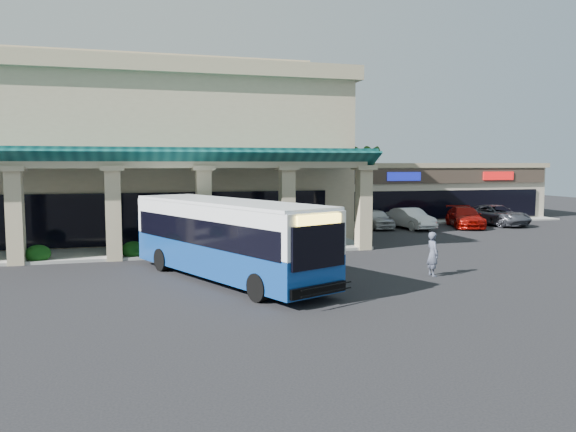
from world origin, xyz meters
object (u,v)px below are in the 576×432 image
object	(u,v)px
transit_bus	(227,240)
car_gray	(496,215)
car_red	(465,217)
car_silver	(376,219)
pedestrian	(433,254)
car_white	(411,219)

from	to	relation	value
transit_bus	car_gray	world-z (taller)	transit_bus
car_red	car_gray	distance (m)	3.26
car_silver	car_gray	xyz separation A→B (m)	(10.06, -0.44, 0.07)
transit_bus	car_red	size ratio (longest dim) A/B	2.22
transit_bus	car_silver	bearing A→B (deg)	24.58
transit_bus	car_gray	distance (m)	28.27
car_red	car_gray	world-z (taller)	car_gray
car_silver	car_gray	bearing A→B (deg)	1.50
pedestrian	car_red	xyz separation A→B (m)	(12.04, 15.98, -0.18)
car_gray	car_silver	bearing A→B (deg)	166.18
car_white	car_red	xyz separation A→B (m)	(4.50, -0.19, 0.01)
car_white	car_red	size ratio (longest dim) A/B	0.87
car_white	car_gray	xyz separation A→B (m)	(7.70, 0.46, 0.03)
car_silver	car_red	size ratio (longest dim) A/B	0.80
transit_bus	car_gray	xyz separation A→B (m)	(23.94, 15.01, -0.87)
pedestrian	car_silver	world-z (taller)	pedestrian
transit_bus	pedestrian	size ratio (longest dim) A/B	6.20
pedestrian	car_gray	size ratio (longest dim) A/B	0.34
car_white	transit_bus	bearing A→B (deg)	-143.39
car_white	car_gray	distance (m)	7.71
transit_bus	car_gray	bearing A→B (deg)	8.61
car_silver	car_gray	distance (m)	10.07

